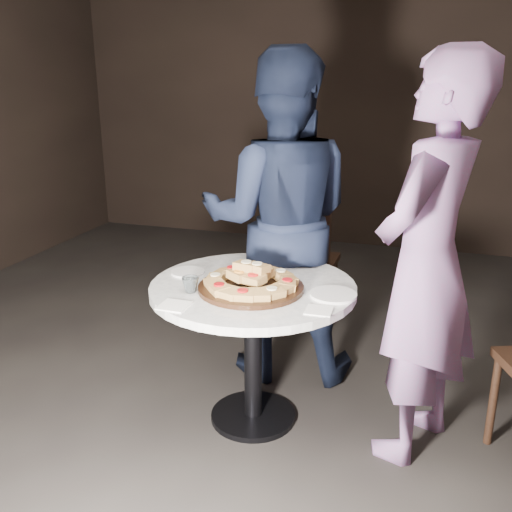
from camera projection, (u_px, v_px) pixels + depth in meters
The scene contains 12 objects.
floor at pixel (254, 428), 2.94m from camera, with size 7.00×7.00×0.00m, color black.
table at pixel (253, 311), 2.84m from camera, with size 1.30×1.30×0.76m.
serving_board at pixel (251, 288), 2.72m from camera, with size 0.51×0.51×0.02m, color black.
focaccia_pile at pixel (251, 279), 2.71m from camera, with size 0.45×0.45×0.12m.
plate_left at pixel (188, 272), 2.95m from camera, with size 0.18×0.18×0.01m, color white.
plate_right at pixel (333, 295), 2.65m from camera, with size 0.22×0.22×0.01m, color white.
water_glass at pixel (190, 285), 2.68m from camera, with size 0.08×0.08×0.07m, color silver.
napkin_near at pixel (174, 306), 2.53m from camera, with size 0.13×0.13×0.01m, color white.
napkin_far at pixel (319, 310), 2.48m from camera, with size 0.11×0.11×0.01m, color white.
chair_far at pixel (299, 256), 3.86m from camera, with size 0.46×0.48×0.98m.
diner_navy at pixel (279, 220), 3.26m from camera, with size 0.92×0.72×1.89m, color black.
diner_teal at pixel (427, 265), 2.54m from camera, with size 0.68×0.45×1.87m, color slate.
Camera 1 is at (0.77, -2.41, 1.75)m, focal length 40.00 mm.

